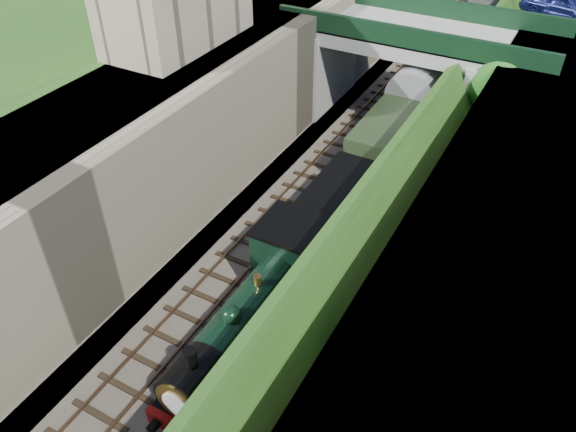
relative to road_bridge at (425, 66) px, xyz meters
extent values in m
plane|color=#1E4714|center=(-0.94, -24.00, -4.08)|extent=(160.00, 160.00, 0.00)
cube|color=#473F38|center=(-0.94, -4.00, -3.98)|extent=(10.00, 90.00, 0.20)
cube|color=#756B56|center=(-6.44, -4.00, -0.58)|extent=(1.00, 90.00, 7.00)
cube|color=#262628|center=(-9.94, -4.00, -0.58)|extent=(6.00, 90.00, 7.00)
cube|color=#262628|center=(8.56, -4.00, -0.95)|extent=(8.00, 90.00, 6.25)
cube|color=#1E4714|center=(4.06, -4.00, -1.38)|extent=(4.02, 90.00, 6.36)
sphere|color=#194C14|center=(5.07, -21.64, 0.46)|extent=(1.89, 1.89, 1.89)
sphere|color=#194C14|center=(3.61, -18.52, -1.91)|extent=(1.66, 1.66, 1.66)
sphere|color=#194C14|center=(3.88, -15.75, -1.47)|extent=(1.63, 1.63, 1.63)
sphere|color=#194C14|center=(3.47, -12.24, -2.13)|extent=(2.36, 2.36, 2.36)
sphere|color=#194C14|center=(3.87, -9.25, -1.48)|extent=(2.15, 2.15, 2.15)
sphere|color=#194C14|center=(4.73, -6.10, -0.08)|extent=(1.44, 1.44, 1.44)
sphere|color=#194C14|center=(4.02, -4.26, -1.23)|extent=(1.83, 1.83, 1.83)
sphere|color=#194C14|center=(4.21, -0.74, -0.93)|extent=(1.71, 1.71, 1.71)
sphere|color=#194C14|center=(3.03, 2.52, -2.84)|extent=(2.25, 2.25, 2.25)
sphere|color=#194C14|center=(5.16, 5.77, 0.62)|extent=(1.94, 1.94, 1.94)
sphere|color=#194C14|center=(3.37, 8.21, -2.30)|extent=(1.43, 1.43, 1.43)
sphere|color=#194C14|center=(2.67, 11.34, -3.43)|extent=(2.07, 2.07, 2.07)
sphere|color=#194C14|center=(3.54, 14.12, -2.01)|extent=(2.00, 2.00, 2.00)
sphere|color=#194C14|center=(3.82, 16.73, -1.56)|extent=(1.25, 1.25, 1.25)
sphere|color=#194C14|center=(3.23, 20.35, -2.52)|extent=(1.34, 1.34, 1.34)
cube|color=black|center=(-2.94, -4.00, -3.84)|extent=(2.50, 90.00, 0.07)
cube|color=brown|center=(-3.66, -4.00, -3.75)|extent=(0.08, 90.00, 0.14)
cube|color=brown|center=(-2.23, -4.00, -3.75)|extent=(0.08, 90.00, 0.14)
cube|color=black|center=(0.26, -4.00, -3.84)|extent=(2.50, 90.00, 0.07)
cube|color=brown|center=(-0.46, -4.00, -3.75)|extent=(0.08, 90.00, 0.14)
cube|color=brown|center=(0.97, -4.00, -3.75)|extent=(0.08, 90.00, 0.14)
cube|color=gray|center=(-0.44, 0.00, 1.62)|extent=(16.00, 6.00, 0.90)
cube|color=black|center=(-0.44, -2.85, 2.57)|extent=(16.00, 0.30, 1.20)
cube|color=black|center=(-0.44, 2.85, 2.57)|extent=(16.00, 0.30, 1.20)
cube|color=gray|center=(-6.44, 0.00, -1.23)|extent=(1.40, 6.40, 5.70)
cube|color=gray|center=(4.26, 0.00, -1.23)|extent=(2.40, 6.40, 5.70)
cube|color=gray|center=(-10.44, -10.00, 4.92)|extent=(4.00, 8.00, 4.00)
cylinder|color=black|center=(4.86, -2.22, -1.88)|extent=(0.30, 0.30, 4.40)
sphere|color=#194C14|center=(4.86, -2.22, 0.72)|extent=(3.60, 3.60, 3.60)
sphere|color=#194C14|center=(5.36, -1.42, 0.12)|extent=(2.40, 2.40, 2.40)
imported|color=navy|center=(6.38, 5.83, 3.02)|extent=(5.33, 3.39, 1.69)
cube|color=black|center=(0.26, -21.18, -3.58)|extent=(2.40, 8.40, 0.60)
cube|color=black|center=(0.26, -20.18, -3.03)|extent=(2.70, 10.00, 0.35)
cube|color=maroon|center=(0.26, -25.28, -3.13)|extent=(2.70, 0.25, 0.70)
cylinder|color=black|center=(0.26, -20.98, -1.73)|extent=(1.90, 5.60, 1.90)
cylinder|color=black|center=(0.26, -24.28, -1.73)|extent=(1.96, 1.80, 1.96)
cylinder|color=white|center=(0.26, -25.26, -1.73)|extent=(1.10, 0.05, 1.10)
cylinder|color=black|center=(0.26, -24.28, -0.53)|extent=(0.44, 0.44, 0.90)
sphere|color=black|center=(0.26, -21.98, -0.73)|extent=(0.76, 0.76, 0.76)
cylinder|color=#A57F33|center=(0.26, -20.18, -0.63)|extent=(0.32, 0.32, 0.50)
cube|color=black|center=(0.26, -17.38, -1.58)|extent=(2.75, 2.40, 2.80)
cube|color=black|center=(0.26, -17.38, -0.13)|extent=(2.85, 2.50, 0.15)
cube|color=black|center=(-0.99, -23.78, -3.23)|extent=(0.60, 1.40, 0.90)
cube|color=black|center=(1.51, -23.78, -3.23)|extent=(0.60, 1.40, 0.90)
cube|color=black|center=(0.26, -12.98, -3.63)|extent=(2.30, 6.00, 0.50)
cube|color=black|center=(0.26, -12.98, -3.38)|extent=(2.60, 6.00, 0.50)
cube|color=black|center=(0.26, -12.98, -2.18)|extent=(2.70, 6.00, 2.40)
cube|color=black|center=(0.26, -12.98, -0.93)|extent=(2.50, 5.60, 0.20)
cube|color=black|center=(0.26, -0.38, -3.68)|extent=(2.30, 17.00, 0.40)
cube|color=black|center=(0.26, -0.38, -3.43)|extent=(2.50, 17.00, 0.50)
cube|color=#212D19|center=(0.26, -0.38, -1.93)|extent=(2.80, 18.00, 2.70)
cube|color=slate|center=(0.26, -0.38, -0.43)|extent=(2.90, 18.00, 0.50)
cube|color=black|center=(0.26, 18.42, -3.68)|extent=(2.30, 17.00, 0.40)
cube|color=black|center=(0.26, 18.42, -3.43)|extent=(2.50, 17.00, 0.50)
cube|color=#212D19|center=(0.26, 18.42, -1.93)|extent=(2.80, 18.00, 2.70)
camera|label=1|loc=(8.25, -32.52, 13.99)|focal=35.00mm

